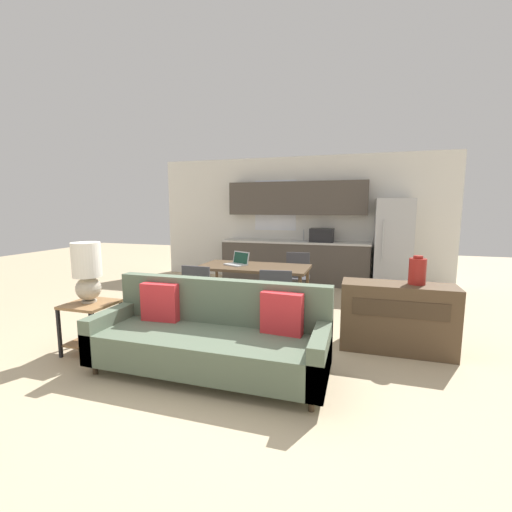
% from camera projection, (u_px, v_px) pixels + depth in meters
% --- Properties ---
extents(ground_plane, '(20.00, 20.00, 0.00)m').
position_uv_depth(ground_plane, '(212.00, 372.00, 3.37)').
color(ground_plane, tan).
extents(wall_back, '(6.40, 0.07, 2.70)m').
position_uv_depth(wall_back, '(297.00, 219.00, 7.57)').
color(wall_back, silver).
rests_on(wall_back, ground_plane).
extents(kitchen_counter, '(3.13, 0.65, 2.15)m').
position_uv_depth(kitchen_counter, '(295.00, 243.00, 7.35)').
color(kitchen_counter, '#4C443D').
rests_on(kitchen_counter, ground_plane).
extents(refrigerator, '(0.69, 0.73, 1.78)m').
position_uv_depth(refrigerator, '(393.00, 244.00, 6.69)').
color(refrigerator, '#B7BABC').
rests_on(refrigerator, ground_plane).
extents(dining_table, '(1.65, 0.81, 0.73)m').
position_uv_depth(dining_table, '(254.00, 270.00, 5.18)').
color(dining_table, brown).
rests_on(dining_table, ground_plane).
extents(couch, '(2.30, 0.80, 0.87)m').
position_uv_depth(couch, '(211.00, 337.00, 3.37)').
color(couch, '#3D2D1E').
rests_on(couch, ground_plane).
extents(side_table, '(0.49, 0.49, 0.56)m').
position_uv_depth(side_table, '(91.00, 319.00, 3.79)').
color(side_table, olive).
rests_on(side_table, ground_plane).
extents(table_lamp, '(0.30, 0.30, 0.67)m').
position_uv_depth(table_lamp, '(87.00, 270.00, 3.75)').
color(table_lamp, '#B2A893').
rests_on(table_lamp, side_table).
extents(credenza, '(1.21, 0.44, 0.77)m').
position_uv_depth(credenza, '(397.00, 317.00, 3.83)').
color(credenza, brown).
rests_on(credenza, ground_plane).
extents(vase, '(0.18, 0.18, 0.32)m').
position_uv_depth(vase, '(417.00, 271.00, 3.74)').
color(vase, maroon).
rests_on(vase, credenza).
extents(dining_chair_near_left, '(0.43, 0.43, 0.84)m').
position_uv_depth(dining_chair_near_left, '(201.00, 291.00, 4.65)').
color(dining_chair_near_left, '#38383D').
rests_on(dining_chair_near_left, ground_plane).
extents(dining_chair_near_right, '(0.46, 0.46, 0.84)m').
position_uv_depth(dining_chair_near_right, '(277.00, 296.00, 4.36)').
color(dining_chair_near_right, '#38383D').
rests_on(dining_chair_near_right, ground_plane).
extents(dining_chair_far_right, '(0.45, 0.45, 0.84)m').
position_uv_depth(dining_chair_far_right, '(297.00, 275.00, 5.79)').
color(dining_chair_far_right, '#38383D').
rests_on(dining_chair_far_right, ground_plane).
extents(laptop, '(0.40, 0.37, 0.20)m').
position_uv_depth(laptop, '(238.00, 262.00, 5.27)').
color(laptop, '#B7BABC').
rests_on(laptop, dining_table).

